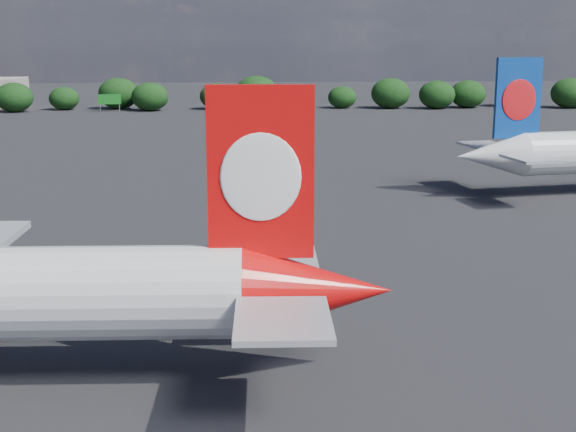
{
  "coord_description": "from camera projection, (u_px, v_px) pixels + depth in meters",
  "views": [
    {
      "loc": [
        11.97,
        -38.69,
        19.45
      ],
      "look_at": [
        16.0,
        12.0,
        8.0
      ],
      "focal_mm": 50.0,
      "sensor_mm": 36.0,
      "label": 1
    }
  ],
  "objects": [
    {
      "name": "ground",
      "position": [
        129.0,
        196.0,
        99.33
      ],
      "size": [
        500.0,
        500.0,
        0.0
      ],
      "primitive_type": "plane",
      "color": "black",
      "rests_on": "ground"
    },
    {
      "name": "highway_sign",
      "position": [
        109.0,
        100.0,
        210.06
      ],
      "size": [
        6.0,
        0.3,
        4.5
      ],
      "color": "#166F1D",
      "rests_on": "ground"
    },
    {
      "name": "horizon_treeline",
      "position": [
        226.0,
        95.0,
        215.18
      ],
      "size": [
        207.65,
        16.28,
        9.09
      ],
      "color": "black",
      "rests_on": "ground"
    },
    {
      "name": "billboard_yellow",
      "position": [
        224.0,
        94.0,
        218.05
      ],
      "size": [
        5.0,
        0.3,
        5.5
      ],
      "color": "gold",
      "rests_on": "ground"
    }
  ]
}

